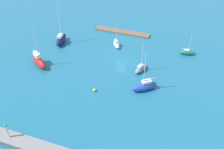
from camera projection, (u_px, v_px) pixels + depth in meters
water at (121, 63)px, 78.74m from camera, size 160.00×160.00×0.00m
pier_dock at (122, 32)px, 94.61m from camera, size 19.98×2.89×0.54m
harbor_beacon at (7, 130)px, 53.30m from camera, size 0.56×0.56×3.73m
sailboat_blue_by_breakwater at (145, 86)px, 67.99m from camera, size 6.84×6.25×11.04m
sailboat_navy_lone_south at (61, 39)px, 87.60m from camera, size 3.30×7.66×14.45m
sailboat_green_outer_mooring at (187, 52)px, 82.23m from camera, size 4.98×2.48×7.22m
sailboat_white_near_pier at (116, 44)px, 86.10m from camera, size 3.85×4.64×8.33m
sailboat_red_west_end at (39, 61)px, 76.95m from camera, size 7.74×6.29×11.73m
sailboat_gray_off_beacon at (141, 68)px, 74.95m from camera, size 3.20×5.71×8.86m
mooring_buoy_yellow at (94, 90)px, 67.95m from camera, size 0.85×0.85×0.85m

